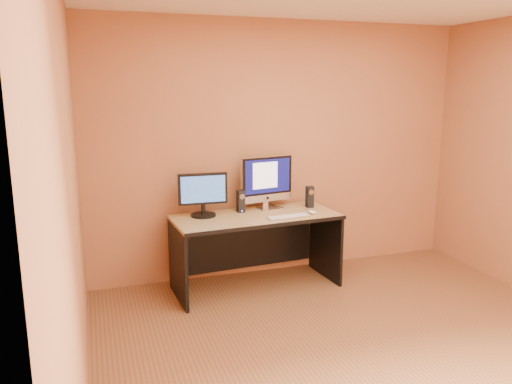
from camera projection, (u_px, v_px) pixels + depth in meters
floor at (380, 361)px, 3.60m from camera, size 4.00×4.00×0.00m
walls at (390, 185)px, 3.33m from camera, size 4.00×4.00×2.60m
desk at (256, 252)px, 4.86m from camera, size 1.62×0.79×0.73m
imac at (268, 182)px, 4.98m from camera, size 0.59×0.30×0.54m
second_monitor at (203, 195)px, 4.71m from camera, size 0.48×0.26×0.41m
speaker_left at (241, 201)px, 4.88m from camera, size 0.07×0.08×0.22m
speaker_right at (310, 197)px, 5.08m from camera, size 0.07×0.07×0.22m
keyboard at (289, 217)px, 4.70m from camera, size 0.43×0.16×0.02m
mouse at (312, 212)px, 4.84m from camera, size 0.08×0.11×0.04m
cable_a at (277, 206)px, 5.14m from camera, size 0.08×0.21×0.01m
cable_b at (263, 206)px, 5.12m from camera, size 0.09×0.16×0.01m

